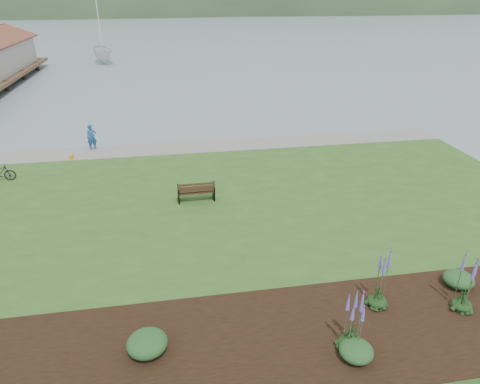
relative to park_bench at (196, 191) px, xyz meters
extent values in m
plane|color=gray|center=(-0.37, 0.64, -0.93)|extent=(600.00, 600.00, 0.00)
cube|color=#2E5B20|center=(-0.37, -1.36, -0.73)|extent=(34.00, 20.00, 0.40)
cube|color=gray|center=(-0.37, 7.54, -0.51)|extent=(34.00, 2.20, 0.03)
cube|color=black|center=(2.63, -9.16, -0.51)|extent=(24.00, 4.40, 0.04)
cube|color=black|center=(0.00, 0.11, -0.05)|extent=(1.71, 0.62, 0.05)
cube|color=black|center=(0.00, -0.21, 0.27)|extent=(1.70, 0.18, 0.53)
cube|color=black|center=(-0.83, 0.10, -0.29)|extent=(0.07, 0.58, 0.47)
cube|color=black|center=(0.83, 0.12, -0.29)|extent=(0.07, 0.58, 0.47)
imported|color=#1F558F|center=(-5.76, 8.14, 0.41)|extent=(0.81, 0.70, 1.88)
imported|color=black|center=(-9.83, 3.99, -0.08)|extent=(0.69, 1.54, 0.90)
imported|color=silver|center=(-9.23, 45.09, -0.93)|extent=(12.41, 12.54, 26.59)
cube|color=orange|center=(-6.79, 6.63, -0.38)|extent=(0.24, 0.30, 0.29)
ellipsoid|color=#133312|center=(3.50, -9.80, -0.33)|extent=(0.62, 0.62, 0.31)
cone|color=#5547A5|center=(3.50, -9.80, 0.72)|extent=(0.40, 0.40, 1.80)
ellipsoid|color=#133312|center=(5.04, -8.32, -0.33)|extent=(0.62, 0.62, 0.31)
cone|color=#5547A5|center=(5.04, -8.32, 0.86)|extent=(0.32, 0.32, 2.08)
ellipsoid|color=#133312|center=(7.57, -8.92, -0.33)|extent=(0.62, 0.62, 0.31)
cone|color=#5547A5|center=(7.57, -8.92, 0.71)|extent=(0.32, 0.32, 1.78)
ellipsoid|color=#1E4C21|center=(-2.06, -9.02, -0.20)|extent=(1.13, 1.13, 0.57)
ellipsoid|color=#1E4C21|center=(3.51, -10.20, -0.25)|extent=(0.93, 0.93, 0.47)
ellipsoid|color=#1E4C21|center=(8.18, -7.84, -0.24)|extent=(1.00, 1.00, 0.50)
camera|label=1|loc=(-1.02, -18.07, 8.62)|focal=32.00mm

